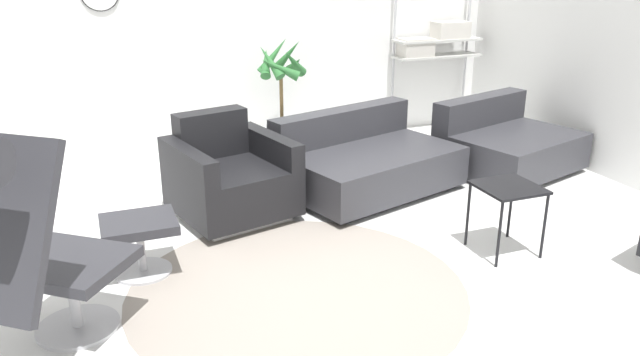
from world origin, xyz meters
TOP-DOWN VIEW (x-y plane):
  - ground_plane at (0.00, 0.00)m, footprint 12.00×12.00m
  - wall_back at (-0.00, 2.96)m, footprint 12.00×0.09m
  - round_rug at (-0.09, -0.16)m, footprint 2.05×2.05m
  - lounge_chair at (-1.55, -0.38)m, footprint 1.02×1.10m
  - ottoman at (-0.94, 0.41)m, footprint 0.46×0.39m
  - armchair_red at (-0.19, 1.13)m, footprint 0.98×0.99m
  - couch_low at (1.01, 1.24)m, footprint 1.64×1.32m
  - couch_second at (2.45, 1.24)m, footprint 1.37×1.24m
  - side_table at (1.39, -0.16)m, footprint 0.39×0.39m
  - potted_plant at (0.67, 2.49)m, footprint 0.52×0.53m
  - shelf_unit at (2.51, 2.73)m, footprint 0.99×0.28m

SIDE VIEW (x-z plane):
  - ground_plane at x=0.00m, z-range 0.00..0.00m
  - round_rug at x=-0.09m, z-range 0.00..0.01m
  - couch_low at x=1.01m, z-range -0.09..0.56m
  - couch_second at x=2.45m, z-range -0.09..0.56m
  - ottoman at x=-0.94m, z-range 0.08..0.45m
  - armchair_red at x=-0.19m, z-range -0.10..0.68m
  - side_table at x=1.39m, z-range 0.18..0.66m
  - potted_plant at x=0.67m, z-range -0.06..1.10m
  - lounge_chair at x=-1.55m, z-range 0.12..1.39m
  - shelf_unit at x=2.51m, z-range 0.04..1.97m
  - wall_back at x=0.00m, z-range 0.00..2.80m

